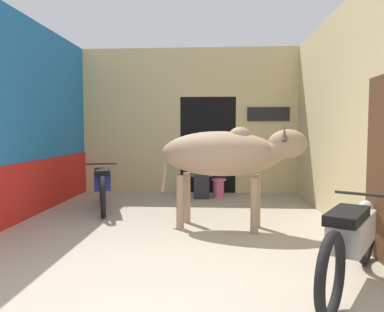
{
  "coord_description": "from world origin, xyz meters",
  "views": [
    {
      "loc": [
        0.62,
        -3.03,
        1.43
      ],
      "look_at": [
        0.26,
        2.44,
        1.05
      ],
      "focal_mm": 35.0,
      "sensor_mm": 36.0,
      "label": 1
    }
  ],
  "objects": [
    {
      "name": "wall_left_shopfront",
      "position": [
        -2.51,
        2.7,
        1.58
      ],
      "size": [
        0.25,
        5.42,
        3.26
      ],
      "color": "#236BAD",
      "rests_on": "ground_plane"
    },
    {
      "name": "cow",
      "position": [
        0.76,
        2.35,
        1.08
      ],
      "size": [
        2.14,
        0.99,
        1.51
      ],
      "color": "tan",
      "rests_on": "ground_plane"
    },
    {
      "name": "motorcycle_far",
      "position": [
        -1.43,
        3.52,
        0.45
      ],
      "size": [
        0.8,
        1.97,
        0.79
      ],
      "color": "black",
      "rests_on": "ground_plane"
    },
    {
      "name": "plastic_stool",
      "position": [
        0.67,
        4.85,
        0.21
      ],
      "size": [
        0.33,
        0.33,
        0.4
      ],
      "color": "#DB6093",
      "rests_on": "ground_plane"
    },
    {
      "name": "wall_right_with_door",
      "position": [
        2.51,
        2.66,
        1.61
      ],
      "size": [
        0.22,
        5.42,
        3.26
      ],
      "color": "#D1BC84",
      "rests_on": "ground_plane"
    },
    {
      "name": "shopkeeper_seated",
      "position": [
        0.32,
        4.76,
        0.59
      ],
      "size": [
        0.45,
        0.33,
        1.15
      ],
      "color": "#282833",
      "rests_on": "ground_plane"
    },
    {
      "name": "ground_plane",
      "position": [
        0.0,
        0.0,
        0.0
      ],
      "size": [
        30.0,
        30.0,
        0.0
      ],
      "primitive_type": "plane",
      "color": "tan"
    },
    {
      "name": "wall_back_with_doorway",
      "position": [
        0.18,
        5.69,
        1.41
      ],
      "size": [
        4.85,
        0.93,
        3.26
      ],
      "color": "#D1BC84",
      "rests_on": "ground_plane"
    },
    {
      "name": "motorcycle_near",
      "position": [
        1.85,
        0.38,
        0.45
      ],
      "size": [
        1.15,
        1.86,
        0.79
      ],
      "color": "black",
      "rests_on": "ground_plane"
    }
  ]
}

